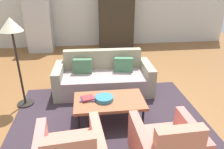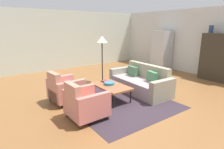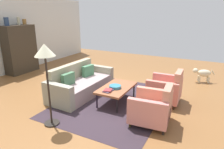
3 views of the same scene
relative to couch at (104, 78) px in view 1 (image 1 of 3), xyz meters
name	(u,v)px [view 1 (image 1 of 3)]	position (x,y,z in m)	size (l,w,h in m)	color
ground_plane	(113,100)	(0.15, -0.50, -0.29)	(11.67, 11.67, 0.00)	brown
wall_back	(98,6)	(0.15, 3.64, 1.11)	(9.73, 0.12, 2.80)	silver
area_rug	(109,118)	(0.00, -1.14, -0.28)	(3.40, 2.60, 0.01)	#342832
couch	(104,78)	(0.00, 0.00, 0.00)	(2.13, 0.96, 0.86)	gray
coffee_table	(109,102)	(0.00, -1.19, 0.10)	(1.20, 0.70, 0.42)	black
fruit_bowl	(104,98)	(-0.09, -1.19, 0.17)	(0.30, 0.30, 0.07)	teal
book_stack	(88,98)	(-0.37, -1.13, 0.16)	(0.27, 0.22, 0.05)	#58496B
cabinet	(116,22)	(0.75, 3.29, 0.61)	(1.20, 0.51, 1.80)	#332B20
refrigerator	(39,24)	(-1.87, 3.19, 0.64)	(0.80, 0.73, 1.85)	#B7BABF
floor_lamp	(12,33)	(-1.62, -0.44, 1.16)	(0.40, 0.40, 1.72)	black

